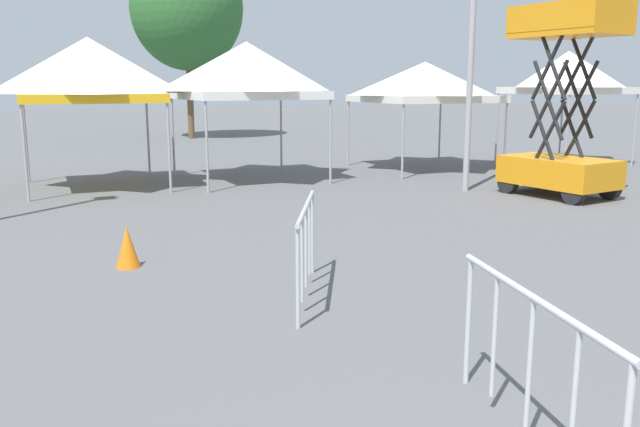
{
  "coord_description": "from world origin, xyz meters",
  "views": [
    {
      "loc": [
        -1.9,
        -0.83,
        2.4
      ],
      "look_at": [
        0.42,
        4.26,
        1.3
      ],
      "focal_mm": 37.01,
      "sensor_mm": 36.0,
      "label": 1
    }
  ],
  "objects": [
    {
      "name": "canopy_tent_left_of_center",
      "position": [
        3.39,
        15.18,
        2.74
      ],
      "size": [
        3.34,
        3.34,
        3.44
      ],
      "color": "#9E9EA3",
      "rests_on": "ground"
    },
    {
      "name": "scissor_lift",
      "position": [
        8.72,
        9.97,
        1.22
      ],
      "size": [
        1.7,
        2.47,
        4.04
      ],
      "color": "black",
      "rests_on": "ground"
    },
    {
      "name": "tree_behind_tents_left",
      "position": [
        5.21,
        28.89,
        5.68
      ],
      "size": [
        4.9,
        4.9,
        8.39
      ],
      "color": "brown",
      "rests_on": "ground"
    },
    {
      "name": "crowd_barrier_near_person",
      "position": [
        1.03,
        2.28,
        0.75
      ],
      "size": [
        0.55,
        2.05,
        1.08
      ],
      "color": "#B7BABF",
      "rests_on": "ground"
    },
    {
      "name": "canopy_tent_far_right",
      "position": [
        13.2,
        14.44,
        2.75
      ],
      "size": [
        3.07,
        3.07,
        3.38
      ],
      "color": "#9E9EA3",
      "rests_on": "ground"
    },
    {
      "name": "canopy_tent_behind_right",
      "position": [
        -0.32,
        15.45,
        2.73
      ],
      "size": [
        3.16,
        3.16,
        3.47
      ],
      "color": "#9E9EA3",
      "rests_on": "ground"
    },
    {
      "name": "canopy_tent_behind_left",
      "position": [
        8.64,
        15.18,
        2.47
      ],
      "size": [
        3.47,
        3.47,
        3.03
      ],
      "color": "#9E9EA3",
      "rests_on": "ground"
    },
    {
      "name": "traffic_cone_lot_center",
      "position": [
        -0.71,
        7.97,
        0.28
      ],
      "size": [
        0.32,
        0.32,
        0.56
      ],
      "primitive_type": "cone",
      "color": "orange",
      "rests_on": "ground"
    },
    {
      "name": "crowd_barrier_by_lift",
      "position": [
        0.96,
        5.83,
        0.75
      ],
      "size": [
        1.03,
        1.88,
        1.08
      ],
      "color": "#B7BABF",
      "rests_on": "ground"
    }
  ]
}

